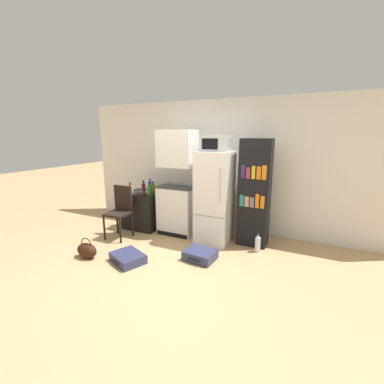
# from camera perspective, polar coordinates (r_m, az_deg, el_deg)

# --- Properties ---
(ground_plane) EXTENTS (24.00, 24.00, 0.00)m
(ground_plane) POSITION_cam_1_polar(r_m,az_deg,el_deg) (3.89, -5.54, -16.74)
(ground_plane) COLOR tan
(wall_back) EXTENTS (6.40, 0.10, 2.57)m
(wall_back) POSITION_cam_1_polar(r_m,az_deg,el_deg) (5.17, 7.58, 5.68)
(wall_back) COLOR white
(wall_back) RESTS_ON ground_plane
(side_table) EXTENTS (0.71, 0.60, 0.74)m
(side_table) POSITION_cam_1_polar(r_m,az_deg,el_deg) (5.44, -10.74, -3.93)
(side_table) COLOR black
(side_table) RESTS_ON ground_plane
(kitchen_hutch) EXTENTS (0.70, 0.52, 1.99)m
(kitchen_hutch) POSITION_cam_1_polar(r_m,az_deg,el_deg) (4.92, -3.22, 1.12)
(kitchen_hutch) COLOR white
(kitchen_hutch) RESTS_ON ground_plane
(refrigerator) EXTENTS (0.59, 0.66, 1.62)m
(refrigerator) POSITION_cam_1_polar(r_m,az_deg,el_deg) (4.58, 5.16, -1.19)
(refrigerator) COLOR white
(refrigerator) RESTS_ON ground_plane
(microwave) EXTENTS (0.48, 0.39, 0.26)m
(microwave) POSITION_cam_1_polar(r_m,az_deg,el_deg) (4.44, 5.39, 10.67)
(microwave) COLOR #B7B7BC
(microwave) RESTS_ON refrigerator
(bookshelf) EXTENTS (0.51, 0.35, 1.84)m
(bookshelf) POSITION_cam_1_polar(r_m,az_deg,el_deg) (4.51, 13.71, -0.27)
(bookshelf) COLOR black
(bookshelf) RESTS_ON ground_plane
(bottle_blue_soda) EXTENTS (0.07, 0.07, 0.27)m
(bottle_blue_soda) POSITION_cam_1_polar(r_m,az_deg,el_deg) (5.41, -9.29, 1.34)
(bottle_blue_soda) COLOR #1E47A3
(bottle_blue_soda) RESTS_ON side_table
(bottle_green_tall) EXTENTS (0.06, 0.06, 0.24)m
(bottle_green_tall) POSITION_cam_1_polar(r_m,az_deg,el_deg) (5.03, -9.47, 0.35)
(bottle_green_tall) COLOR #1E6028
(bottle_green_tall) RESTS_ON side_table
(bottle_amber_beer) EXTENTS (0.08, 0.08, 0.19)m
(bottle_amber_beer) POSITION_cam_1_polar(r_m,az_deg,el_deg) (5.49, -13.56, 0.94)
(bottle_amber_beer) COLOR brown
(bottle_amber_beer) RESTS_ON side_table
(bottle_wine_dark) EXTENTS (0.07, 0.07, 0.31)m
(bottle_wine_dark) POSITION_cam_1_polar(r_m,az_deg,el_deg) (5.02, -10.67, 0.58)
(bottle_wine_dark) COLOR black
(bottle_wine_dark) RESTS_ON side_table
(bottle_olive_oil) EXTENTS (0.09, 0.09, 0.25)m
(bottle_olive_oil) POSITION_cam_1_polar(r_m,az_deg,el_deg) (5.18, -8.68, 0.75)
(bottle_olive_oil) COLOR #566619
(bottle_olive_oil) RESTS_ON side_table
(bottle_milk_white) EXTENTS (0.07, 0.07, 0.18)m
(bottle_milk_white) POSITION_cam_1_polar(r_m,az_deg,el_deg) (5.33, -13.35, 0.58)
(bottle_milk_white) COLOR white
(bottle_milk_white) RESTS_ON side_table
(bowl) EXTENTS (0.17, 0.17, 0.05)m
(bowl) POSITION_cam_1_polar(r_m,az_deg,el_deg) (5.22, -10.34, -0.13)
(bowl) COLOR silver
(bowl) RESTS_ON side_table
(chair) EXTENTS (0.41, 0.42, 0.97)m
(chair) POSITION_cam_1_polar(r_m,az_deg,el_deg) (4.99, -15.55, -3.28)
(chair) COLOR black
(chair) RESTS_ON ground_plane
(suitcase_large_flat) EXTENTS (0.49, 0.44, 0.15)m
(suitcase_large_flat) POSITION_cam_1_polar(r_m,az_deg,el_deg) (4.11, 1.83, -13.79)
(suitcase_large_flat) COLOR navy
(suitcase_large_flat) RESTS_ON ground_plane
(suitcase_small_flat) EXTENTS (0.61, 0.55, 0.13)m
(suitcase_small_flat) POSITION_cam_1_polar(r_m,az_deg,el_deg) (4.15, -14.07, -14.01)
(suitcase_small_flat) COLOR navy
(suitcase_small_flat) RESTS_ON ground_plane
(handbag) EXTENTS (0.36, 0.20, 0.33)m
(handbag) POSITION_cam_1_polar(r_m,az_deg,el_deg) (4.46, -22.32, -11.89)
(handbag) COLOR #33190F
(handbag) RESTS_ON ground_plane
(water_bottle_front) EXTENTS (0.09, 0.09, 0.32)m
(water_bottle_front) POSITION_cam_1_polar(r_m,az_deg,el_deg) (4.46, 14.38, -11.16)
(water_bottle_front) COLOR silver
(water_bottle_front) RESTS_ON ground_plane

